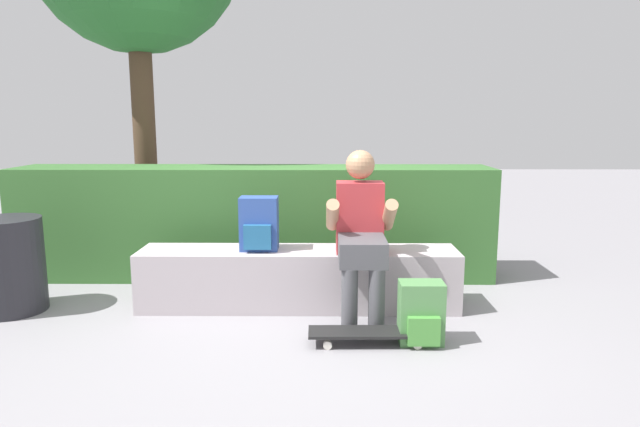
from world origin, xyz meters
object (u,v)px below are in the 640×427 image
(skateboard_near_person, at_px, (371,333))
(backpack_on_bench, at_px, (259,225))
(bench_main, at_px, (299,278))
(backpack_on_ground, at_px, (421,314))
(person_skater, at_px, (361,229))
(trash_bin, at_px, (8,265))

(skateboard_near_person, distance_m, backpack_on_bench, 1.20)
(bench_main, height_order, skateboard_near_person, bench_main)
(backpack_on_bench, xyz_separation_m, backpack_on_ground, (1.10, -0.68, -0.45))
(bench_main, bearing_deg, backpack_on_bench, -178.16)
(person_skater, distance_m, backpack_on_ground, 0.75)
(trash_bin, bearing_deg, skateboard_near_person, -12.86)
(person_skater, distance_m, skateboard_near_person, 0.76)
(bench_main, distance_m, backpack_on_bench, 0.51)
(skateboard_near_person, bearing_deg, person_skater, 94.74)
(person_skater, height_order, trash_bin, person_skater)
(backpack_on_bench, bearing_deg, backpack_on_ground, -31.71)
(skateboard_near_person, relative_size, trash_bin, 1.14)
(skateboard_near_person, bearing_deg, trash_bin, 167.14)
(person_skater, bearing_deg, trash_bin, 177.87)
(bench_main, bearing_deg, trash_bin, -176.93)
(trash_bin, bearing_deg, bench_main, 3.07)
(person_skater, relative_size, backpack_on_bench, 2.99)
(skateboard_near_person, distance_m, trash_bin, 2.71)
(backpack_on_bench, bearing_deg, person_skater, -15.14)
(bench_main, relative_size, backpack_on_ground, 5.98)
(bench_main, bearing_deg, person_skater, -25.01)
(backpack_on_ground, bearing_deg, person_skater, 126.73)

